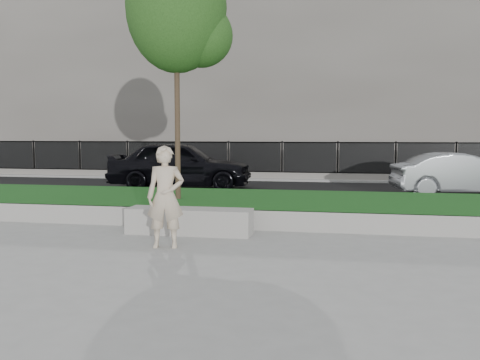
% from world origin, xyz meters
% --- Properties ---
extents(ground, '(90.00, 90.00, 0.00)m').
position_xyz_m(ground, '(0.00, 0.00, 0.00)').
color(ground, gray).
rests_on(ground, ground).
extents(grass_bank, '(34.00, 4.00, 0.40)m').
position_xyz_m(grass_bank, '(0.00, 3.00, 0.20)').
color(grass_bank, '#0D3511').
rests_on(grass_bank, ground).
extents(grass_kerb, '(34.00, 0.08, 0.40)m').
position_xyz_m(grass_kerb, '(0.00, 1.04, 0.20)').
color(grass_kerb, gray).
rests_on(grass_kerb, ground).
extents(street, '(34.00, 7.00, 0.04)m').
position_xyz_m(street, '(0.00, 8.50, 0.02)').
color(street, black).
rests_on(street, ground).
extents(far_pavement, '(34.00, 3.00, 0.12)m').
position_xyz_m(far_pavement, '(0.00, 13.00, 0.06)').
color(far_pavement, gray).
rests_on(far_pavement, ground).
extents(iron_fence, '(32.00, 0.30, 1.50)m').
position_xyz_m(iron_fence, '(0.00, 12.00, 0.54)').
color(iron_fence, slate).
rests_on(iron_fence, far_pavement).
extents(building_facade, '(34.00, 10.00, 10.00)m').
position_xyz_m(building_facade, '(0.00, 20.00, 5.00)').
color(building_facade, '#615B55').
rests_on(building_facade, ground).
extents(stone_bench, '(2.41, 0.60, 0.49)m').
position_xyz_m(stone_bench, '(-1.03, 0.40, 0.25)').
color(stone_bench, gray).
rests_on(stone_bench, ground).
extents(man, '(0.70, 0.53, 1.72)m').
position_xyz_m(man, '(-1.07, -0.84, 0.86)').
color(man, beige).
rests_on(man, ground).
extents(book, '(0.30, 0.26, 0.03)m').
position_xyz_m(book, '(-1.58, 0.41, 0.51)').
color(book, beige).
rests_on(book, stone_bench).
extents(young_tree, '(2.41, 2.31, 5.91)m').
position_xyz_m(young_tree, '(-1.86, 2.62, 4.69)').
color(young_tree, '#38281C').
rests_on(young_tree, grass_bank).
extents(car_dark, '(5.02, 2.48, 1.65)m').
position_xyz_m(car_dark, '(-3.62, 8.06, 0.86)').
color(car_dark, black).
rests_on(car_dark, street).
extents(car_silver, '(4.12, 2.03, 1.30)m').
position_xyz_m(car_silver, '(5.31, 7.78, 0.69)').
color(car_silver, gray).
rests_on(car_silver, street).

